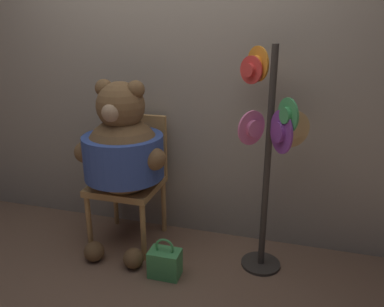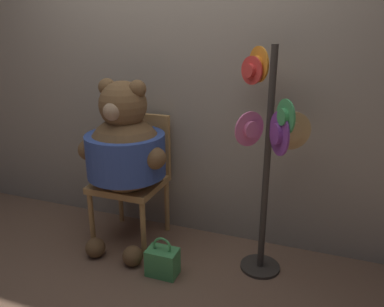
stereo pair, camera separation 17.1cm
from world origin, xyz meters
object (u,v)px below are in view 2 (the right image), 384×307
object	(u,v)px
chair	(134,172)
hat_display_rack	(269,146)
handbag_on_ground	(163,261)
teddy_bear	(125,150)

from	to	relation	value
chair	hat_display_rack	size ratio (longest dim) A/B	0.64
hat_display_rack	handbag_on_ground	size ratio (longest dim) A/B	5.34
chair	teddy_bear	distance (m)	0.29
chair	hat_display_rack	xyz separation A→B (m)	(1.07, -0.14, 0.37)
teddy_bear	handbag_on_ground	world-z (taller)	teddy_bear
hat_display_rack	handbag_on_ground	bearing A→B (deg)	-155.20
chair	teddy_bear	world-z (taller)	teddy_bear
chair	handbag_on_ground	xyz separation A→B (m)	(0.44, -0.44, -0.44)
chair	teddy_bear	xyz separation A→B (m)	(0.03, -0.16, 0.24)
chair	teddy_bear	bearing A→B (deg)	-79.28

